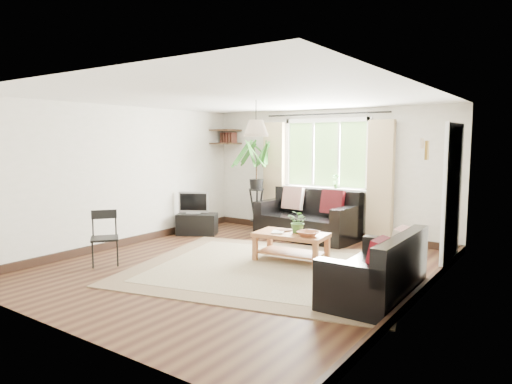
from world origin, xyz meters
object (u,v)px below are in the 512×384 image
Objects in this scene: sofa_back at (307,216)px; folding_chair at (105,239)px; tv_stand at (197,224)px; palm_stand at (256,185)px; sofa_right at (374,267)px; coffee_table at (291,247)px.

sofa_back is 3.65m from folding_chair.
tv_stand is 2.52m from folding_chair.
palm_stand is at bearing 23.79° from tv_stand.
sofa_back reaches higher than folding_chair.
sofa_right is 2.08× the size of tv_stand.
tv_stand is at bearing -110.83° from sofa_right.
folding_chair is at bearing -76.02° from sofa_right.
tv_stand is at bearing -127.15° from palm_stand.
folding_chair is (-1.47, -3.34, -0.03)m from sofa_back.
palm_stand reaches higher than sofa_back.
sofa_right is at bearing -36.43° from palm_stand.
coffee_table is 2.72m from folding_chair.
palm_stand is at bearing -126.83° from sofa_right.
palm_stand reaches higher than tv_stand.
sofa_right is 1.82m from coffee_table.
sofa_back is 2.43× the size of tv_stand.
tv_stand is (-2.51, 0.69, -0.02)m from coffee_table.
palm_stand is 3.48m from folding_chair.
folding_chair reaches higher than coffee_table.
tv_stand is (-1.93, -0.87, -0.23)m from sofa_back.
sofa_back is 1.67m from coffee_table.
sofa_right is at bearing -49.50° from tv_stand.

